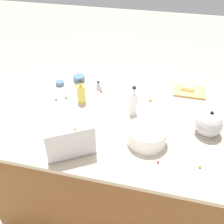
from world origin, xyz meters
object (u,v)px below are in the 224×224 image
laptop (70,145)px  kettle (209,124)px  butter_stick_left (187,88)px  kitchen_timer (98,86)px  mixing_bowl_large (147,135)px  ramekin_small (60,83)px  bottle_vinegar (133,103)px  bottle_oil (81,94)px  ramekin_medium (79,78)px  cutting_board (189,91)px

laptop → kettle: bearing=-155.3°
butter_stick_left → kitchen_timer: kitchen_timer is taller
mixing_bowl_large → ramekin_small: (0.85, -0.54, -0.04)m
bottle_vinegar → ramekin_small: 0.76m
laptop → bottle_vinegar: size_ratio=1.60×
bottle_oil → kitchen_timer: bottle_oil is taller
bottle_oil → laptop: bearing=101.8°
kettle → ramekin_medium: size_ratio=2.09×
mixing_bowl_large → ramekin_medium: size_ratio=2.61×
bottle_oil → butter_stick_left: bearing=-156.2°
ramekin_medium → kettle: bearing=157.0°
cutting_board → mixing_bowl_large: bearing=69.0°
laptop → cutting_board: laptop is taller
butter_stick_left → kitchen_timer: bearing=10.6°
mixing_bowl_large → cutting_board: (-0.27, -0.70, -0.05)m
ramekin_small → bottle_vinegar: bearing=159.7°
mixing_bowl_large → ramekin_small: bearing=-32.7°
butter_stick_left → ramekin_medium: bearing=2.7°
mixing_bowl_large → bottle_vinegar: size_ratio=1.12×
kettle → kitchen_timer: kettle is taller
cutting_board → kitchen_timer: kitchen_timer is taller
kettle → ramekin_medium: bearing=-23.0°
cutting_board → butter_stick_left: bearing=0.0°
bottle_vinegar → ramekin_small: size_ratio=3.25×
laptop → bottle_vinegar: (-0.31, -0.49, 0.05)m
kettle → ramekin_small: bearing=-16.1°
ramekin_small → cutting_board: bearing=-172.1°
mixing_bowl_large → ramekin_medium: bearing=-42.8°
bottle_vinegar → ramekin_small: (0.71, -0.26, -0.08)m
butter_stick_left → bottle_vinegar: bearing=46.7°
laptop → ramekin_medium: 0.89m
mixing_bowl_large → cutting_board: bearing=-111.0°
cutting_board → ramekin_small: size_ratio=3.59×
laptop → mixing_bowl_large: bearing=-156.1°
bottle_vinegar → cutting_board: 0.59m
mixing_bowl_large → cutting_board: size_ratio=1.02×
cutting_board → kitchen_timer: bearing=10.3°
bottle_oil → butter_stick_left: bottle_oil is taller
ramekin_small → kitchen_timer: 0.35m
butter_stick_left → laptop: bearing=52.0°
bottle_oil → kettle: size_ratio=0.94×
kettle → laptop: bearing=24.7°
bottle_vinegar → cutting_board: bottle_vinegar is taller
butter_stick_left → ramekin_small: (1.10, 0.16, -0.02)m
cutting_board → ramekin_medium: size_ratio=2.57×
kitchen_timer → ramekin_small: bearing=2.6°
laptop → ramekin_small: bearing=-62.4°
laptop → bottle_oil: bearing=-78.2°
mixing_bowl_large → laptop: bearing=23.9°
mixing_bowl_large → bottle_oil: size_ratio=1.32×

